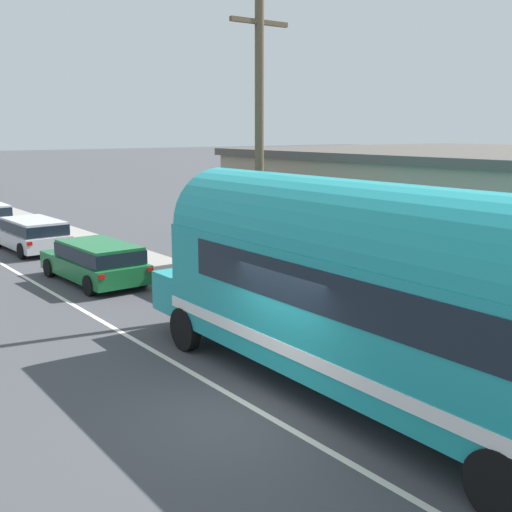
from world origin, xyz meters
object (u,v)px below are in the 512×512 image
Objects in this scene: painted_bus at (388,289)px; car_second at (32,233)px; utility_pole at (259,151)px; car_lead at (96,260)px.

painted_bus is 19.37m from car_second.
utility_pole reaches higher than car_lead.
painted_bus is at bearing -90.18° from car_second.
utility_pole reaches higher than car_second.
utility_pole is 0.67× the size of painted_bus.
car_lead and car_second have the same top height.
car_lead is 6.86m from car_second.
car_lead is at bearing 110.87° from utility_pole.
car_lead is at bearing -91.03° from car_second.
painted_bus is at bearing -89.71° from car_lead.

